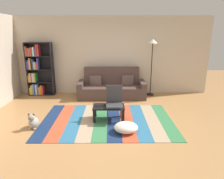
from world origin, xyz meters
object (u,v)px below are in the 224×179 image
(bookshelf, at_px, (37,70))
(couch, at_px, (112,87))
(coffee_table, at_px, (109,108))
(folding_chair, at_px, (114,100))
(standing_lamp, at_px, (152,49))
(tv_remote, at_px, (105,105))
(dog, at_px, (33,122))
(pouf, at_px, (126,127))

(bookshelf, bearing_deg, couch, -6.18)
(coffee_table, height_order, folding_chair, folding_chair)
(couch, distance_m, coffee_table, 1.91)
(standing_lamp, height_order, tv_remote, standing_lamp)
(folding_chair, bearing_deg, coffee_table, -145.46)
(dog, height_order, tv_remote, dog)
(couch, relative_size, tv_remote, 15.07)
(couch, height_order, bookshelf, bookshelf)
(coffee_table, bearing_deg, dog, -165.32)
(dog, distance_m, standing_lamp, 4.38)
(couch, xyz_separation_m, standing_lamp, (1.38, 0.22, 1.29))
(tv_remote, bearing_deg, standing_lamp, 36.85)
(dog, distance_m, tv_remote, 1.76)
(coffee_table, height_order, pouf, coffee_table)
(bookshelf, bearing_deg, standing_lamp, -0.85)
(bookshelf, relative_size, folding_chair, 2.04)
(couch, relative_size, pouf, 4.25)
(bookshelf, bearing_deg, coffee_table, -41.19)
(couch, distance_m, bookshelf, 2.66)
(pouf, distance_m, folding_chair, 0.82)
(bookshelf, relative_size, coffee_table, 2.31)
(pouf, xyz_separation_m, folding_chair, (-0.25, 0.66, 0.41))
(coffee_table, relative_size, dog, 2.00)
(bookshelf, height_order, dog, bookshelf)
(couch, distance_m, pouf, 2.62)
(folding_chair, bearing_deg, standing_lamp, 104.89)
(tv_remote, bearing_deg, folding_chair, -34.11)
(bookshelf, relative_size, tv_remote, 12.24)
(dog, bearing_deg, tv_remote, 16.69)
(coffee_table, relative_size, folding_chair, 0.88)
(bookshelf, xyz_separation_m, dog, (0.75, -2.65, -0.73))
(bookshelf, distance_m, folding_chair, 3.47)
(coffee_table, relative_size, standing_lamp, 0.41)
(coffee_table, distance_m, folding_chair, 0.27)
(dog, height_order, standing_lamp, standing_lamp)
(bookshelf, height_order, coffee_table, bookshelf)
(dog, bearing_deg, folding_chair, 12.77)
(dog, bearing_deg, pouf, -6.11)
(dog, bearing_deg, couch, 52.09)
(bookshelf, distance_m, dog, 2.84)
(couch, xyz_separation_m, tv_remote, (-0.17, -1.87, 0.05))
(bookshelf, distance_m, pouf, 4.15)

